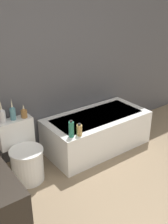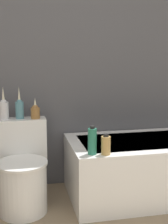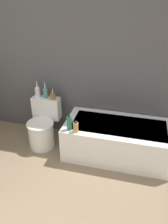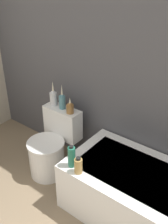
{
  "view_description": "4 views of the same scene",
  "coord_description": "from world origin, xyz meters",
  "px_view_note": "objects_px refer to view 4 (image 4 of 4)",
  "views": [
    {
      "loc": [
        -1.38,
        -0.77,
        2.07
      ],
      "look_at": [
        0.38,
        1.61,
        0.73
      ],
      "focal_mm": 42.0,
      "sensor_mm": 36.0,
      "label": 1
    },
    {
      "loc": [
        -0.39,
        -0.63,
        1.24
      ],
      "look_at": [
        0.1,
        1.65,
        0.8
      ],
      "focal_mm": 50.0,
      "sensor_mm": 36.0,
      "label": 2
    },
    {
      "loc": [
        0.92,
        -0.76,
        2.12
      ],
      "look_at": [
        0.3,
        1.63,
        0.74
      ],
      "focal_mm": 35.0,
      "sensor_mm": 36.0,
      "label": 3
    },
    {
      "loc": [
        1.29,
        0.21,
        2.04
      ],
      "look_at": [
        0.11,
        1.73,
        0.94
      ],
      "focal_mm": 42.0,
      "sensor_mm": 36.0,
      "label": 4
    }
  ],
  "objects_px": {
    "bathtub": "(148,200)",
    "vase_silver": "(62,101)",
    "vase_gold": "(53,97)",
    "shampoo_bottle_short": "(78,166)",
    "shampoo_bottle_tall": "(72,157)",
    "toilet": "(52,147)",
    "vase_bronze": "(70,108)"
  },
  "relations": [
    {
      "from": "bathtub",
      "to": "vase_silver",
      "type": "relative_size",
      "value": 5.47
    },
    {
      "from": "toilet",
      "to": "vase_silver",
      "type": "relative_size",
      "value": 2.58
    },
    {
      "from": "shampoo_bottle_tall",
      "to": "shampoo_bottle_short",
      "type": "relative_size",
      "value": 1.37
    },
    {
      "from": "vase_gold",
      "to": "shampoo_bottle_short",
      "type": "relative_size",
      "value": 1.74
    },
    {
      "from": "vase_gold",
      "to": "vase_bronze",
      "type": "bearing_deg",
      "value": -5.91
    },
    {
      "from": "vase_gold",
      "to": "vase_silver",
      "type": "relative_size",
      "value": 1.01
    },
    {
      "from": "vase_silver",
      "to": "vase_bronze",
      "type": "height_order",
      "value": "vase_silver"
    },
    {
      "from": "shampoo_bottle_tall",
      "to": "shampoo_bottle_short",
      "type": "xyz_separation_m",
      "value": [
        0.1,
        -0.03,
        -0.03
      ]
    },
    {
      "from": "vase_silver",
      "to": "vase_bronze",
      "type": "bearing_deg",
      "value": -10.83
    },
    {
      "from": "toilet",
      "to": "vase_silver",
      "type": "distance_m",
      "value": 0.53
    },
    {
      "from": "shampoo_bottle_short",
      "to": "vase_bronze",
      "type": "bearing_deg",
      "value": 135.99
    },
    {
      "from": "shampoo_bottle_short",
      "to": "bathtub",
      "type": "bearing_deg",
      "value": 30.31
    },
    {
      "from": "vase_silver",
      "to": "shampoo_bottle_short",
      "type": "distance_m",
      "value": 0.82
    },
    {
      "from": "bathtub",
      "to": "vase_gold",
      "type": "xyz_separation_m",
      "value": [
        -1.27,
        0.19,
        0.54
      ]
    },
    {
      "from": "toilet",
      "to": "vase_bronze",
      "type": "distance_m",
      "value": 0.51
    },
    {
      "from": "bathtub",
      "to": "shampoo_bottle_tall",
      "type": "bearing_deg",
      "value": -155.91
    },
    {
      "from": "bathtub",
      "to": "vase_gold",
      "type": "relative_size",
      "value": 5.42
    },
    {
      "from": "bathtub",
      "to": "toilet",
      "type": "relative_size",
      "value": 2.12
    },
    {
      "from": "vase_bronze",
      "to": "shampoo_bottle_tall",
      "type": "height_order",
      "value": "vase_bronze"
    },
    {
      "from": "shampoo_bottle_tall",
      "to": "toilet",
      "type": "bearing_deg",
      "value": 153.15
    },
    {
      "from": "toilet",
      "to": "vase_gold",
      "type": "distance_m",
      "value": 0.55
    },
    {
      "from": "bathtub",
      "to": "toilet",
      "type": "distance_m",
      "value": 1.14
    },
    {
      "from": "shampoo_bottle_tall",
      "to": "bathtub",
      "type": "bearing_deg",
      "value": 24.09
    },
    {
      "from": "vase_gold",
      "to": "bathtub",
      "type": "bearing_deg",
      "value": -8.5
    },
    {
      "from": "bathtub",
      "to": "vase_silver",
      "type": "height_order",
      "value": "vase_silver"
    },
    {
      "from": "vase_silver",
      "to": "vase_gold",
      "type": "bearing_deg",
      "value": 179.09
    },
    {
      "from": "bathtub",
      "to": "vase_silver",
      "type": "bearing_deg",
      "value": 170.66
    },
    {
      "from": "shampoo_bottle_tall",
      "to": "vase_bronze",
      "type": "bearing_deg",
      "value": 131.43
    },
    {
      "from": "vase_bronze",
      "to": "shampoo_bottle_short",
      "type": "distance_m",
      "value": 0.7
    },
    {
      "from": "vase_bronze",
      "to": "shampoo_bottle_short",
      "type": "bearing_deg",
      "value": -44.01
    },
    {
      "from": "bathtub",
      "to": "vase_gold",
      "type": "bearing_deg",
      "value": 171.5
    },
    {
      "from": "toilet",
      "to": "shampoo_bottle_short",
      "type": "relative_size",
      "value": 4.45
    }
  ]
}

